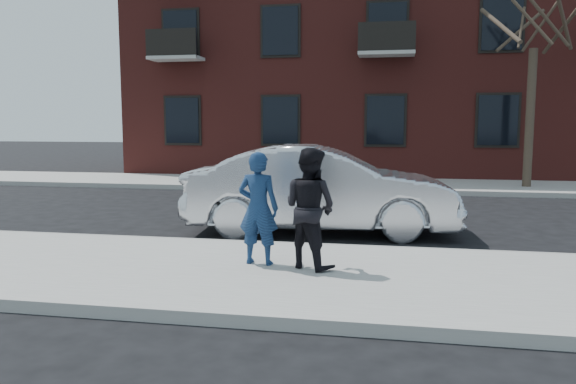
% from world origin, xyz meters
% --- Properties ---
extents(ground, '(100.00, 100.00, 0.00)m').
position_xyz_m(ground, '(0.00, 0.00, 0.00)').
color(ground, black).
rests_on(ground, ground).
extents(near_sidewalk, '(50.00, 3.50, 0.15)m').
position_xyz_m(near_sidewalk, '(0.00, -0.25, 0.07)').
color(near_sidewalk, '#98948F').
rests_on(near_sidewalk, ground).
extents(near_curb, '(50.00, 0.10, 0.15)m').
position_xyz_m(near_curb, '(0.00, 1.55, 0.07)').
color(near_curb, '#999691').
rests_on(near_curb, ground).
extents(far_sidewalk, '(50.00, 3.50, 0.15)m').
position_xyz_m(far_sidewalk, '(0.00, 11.25, 0.07)').
color(far_sidewalk, '#98948F').
rests_on(far_sidewalk, ground).
extents(far_curb, '(50.00, 0.10, 0.15)m').
position_xyz_m(far_curb, '(0.00, 9.45, 0.07)').
color(far_curb, '#999691').
rests_on(far_curb, ground).
extents(apartment_building, '(24.30, 10.30, 12.30)m').
position_xyz_m(apartment_building, '(2.00, 18.00, 6.16)').
color(apartment_building, maroon).
rests_on(apartment_building, ground).
extents(street_tree, '(3.60, 3.60, 6.80)m').
position_xyz_m(street_tree, '(4.50, 11.00, 5.52)').
color(street_tree, '#362A20').
rests_on(street_tree, far_sidewalk).
extents(silver_sedan, '(5.26, 2.24, 1.69)m').
position_xyz_m(silver_sedan, '(-0.94, 3.20, 0.84)').
color(silver_sedan, silver).
rests_on(silver_sedan, ground).
extents(man_hoodie, '(0.60, 0.50, 1.58)m').
position_xyz_m(man_hoodie, '(-1.42, 0.10, 0.94)').
color(man_hoodie, navy).
rests_on(man_hoodie, near_sidewalk).
extents(man_peacoat, '(1.00, 0.93, 1.64)m').
position_xyz_m(man_peacoat, '(-0.69, 0.05, 0.97)').
color(man_peacoat, black).
rests_on(man_peacoat, near_sidewalk).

